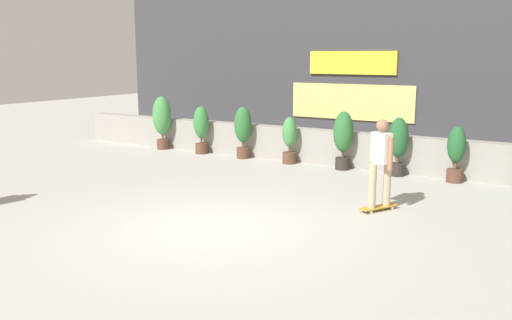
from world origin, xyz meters
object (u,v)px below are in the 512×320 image
Objects in this scene: potted_plant_0 at (162,118)px; skater_far_right at (381,161)px; potted_plant_1 at (201,127)px; potted_plant_4 at (343,136)px; potted_plant_3 at (290,138)px; potted_plant_5 at (398,143)px; potted_plant_2 at (243,129)px; potted_plant_6 at (456,152)px.

potted_plant_0 is 0.95× the size of skater_far_right.
potted_plant_4 reaches higher than potted_plant_1.
potted_plant_0 is 4.38m from potted_plant_3.
potted_plant_1 is 5.79m from potted_plant_5.
potted_plant_2 reaches higher than potted_plant_3.
potted_plant_1 is 1.11× the size of potted_plant_3.
potted_plant_6 reaches higher than potted_plant_3.
skater_far_right is (4.95, -3.10, 0.11)m from potted_plant_2.
potted_plant_2 is at bearing -0.00° from potted_plant_1.
potted_plant_4 reaches higher than potted_plant_5.
potted_plant_5 is (5.79, -0.00, 0.01)m from potted_plant_1.
potted_plant_3 is 0.89× the size of potted_plant_5.
potted_plant_1 is 0.96× the size of potted_plant_2.
potted_plant_5 is at bearing -0.00° from potted_plant_0.
potted_plant_2 is at bearing 180.00° from potted_plant_5.
potted_plant_1 is at bearing 180.00° from potted_plant_6.
potted_plant_2 is (1.44, -0.00, 0.05)m from potted_plant_1.
potted_plant_1 is (1.47, 0.00, -0.16)m from potted_plant_0.
potted_plant_1 is 0.94× the size of potted_plant_4.
potted_plant_4 is at bearing 180.00° from potted_plant_6.
potted_plant_0 reaches higher than potted_plant_4.
potted_plant_4 reaches higher than potted_plant_3.
potted_plant_0 is at bearing 180.00° from potted_plant_5.
potted_plant_5 is at bearing 180.00° from potted_plant_6.
potted_plant_3 is 4.21m from potted_plant_6.
potted_plant_4 is at bearing 0.00° from potted_plant_2.
potted_plant_2 is 5.67m from potted_plant_6.
potted_plant_3 is at bearing 0.00° from potted_plant_1.
potted_plant_5 is 1.09× the size of potted_plant_6.
potted_plant_4 is at bearing 180.00° from potted_plant_5.
potted_plant_6 is (8.58, -0.00, -0.25)m from potted_plant_0.
potted_plant_2 is at bearing 180.00° from potted_plant_4.
potted_plant_5 is at bearing 100.96° from skater_far_right.
potted_plant_3 is 4.68m from skater_far_right.
potted_plant_0 is at bearing 158.46° from skater_far_right.
skater_far_right is (0.60, -3.10, 0.15)m from potted_plant_5.
potted_plant_2 is at bearing -180.00° from potted_plant_3.
potted_plant_4 is 1.05× the size of potted_plant_5.
potted_plant_0 reaches higher than potted_plant_6.
skater_far_right reaches higher than potted_plant_1.
potted_plant_2 is 1.04× the size of potted_plant_5.
potted_plant_4 is 0.87× the size of skater_far_right.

